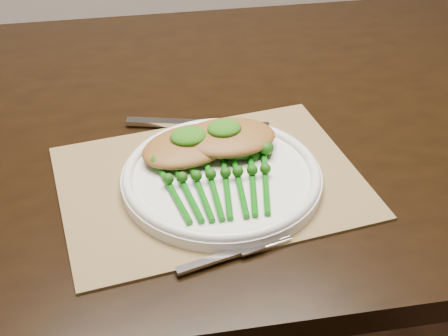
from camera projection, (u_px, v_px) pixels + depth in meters
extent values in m
cube|color=black|center=(222.00, 125.00, 1.07)|extent=(1.68, 1.04, 0.04)
cube|color=olive|center=(210.00, 182.00, 0.91)|extent=(0.45, 0.34, 0.00)
cylinder|color=silver|center=(222.00, 179.00, 0.89)|extent=(0.29, 0.29, 0.02)
torus|color=silver|center=(222.00, 173.00, 0.89)|extent=(0.28, 0.28, 0.01)
cube|color=silver|center=(155.00, 122.00, 1.02)|extent=(0.09, 0.05, 0.01)
cube|color=silver|center=(225.00, 124.00, 1.02)|extent=(0.14, 0.07, 0.00)
cube|color=silver|center=(209.00, 261.00, 0.77)|extent=(0.09, 0.03, 0.00)
ellipsoid|color=brown|center=(188.00, 146.00, 0.92)|extent=(0.17, 0.14, 0.03)
ellipsoid|color=brown|center=(227.00, 137.00, 0.93)|extent=(0.15, 0.11, 0.03)
ellipsoid|color=#184D0B|center=(188.00, 136.00, 0.91)|extent=(0.05, 0.05, 0.02)
ellipsoid|color=#184D0B|center=(224.00, 128.00, 0.92)|extent=(0.05, 0.04, 0.02)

